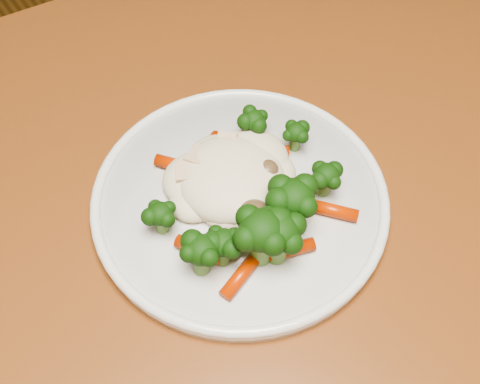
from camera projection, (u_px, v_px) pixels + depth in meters
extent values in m
plane|color=brown|center=(162.00, 317.00, 1.29)|extent=(3.00, 3.00, 0.00)
cube|color=brown|center=(361.00, 205.00, 0.58)|extent=(1.33, 0.94, 0.04)
cube|color=brown|center=(452.00, 68.00, 1.23)|extent=(0.06, 0.06, 0.71)
cylinder|color=white|center=(240.00, 201.00, 0.55)|extent=(0.27, 0.27, 0.01)
ellipsoid|color=beige|center=(231.00, 171.00, 0.53)|extent=(0.12, 0.10, 0.04)
ellipsoid|color=black|center=(203.00, 257.00, 0.49)|extent=(0.04, 0.04, 0.04)
ellipsoid|color=black|center=(278.00, 241.00, 0.49)|extent=(0.05, 0.05, 0.05)
ellipsoid|color=black|center=(293.00, 207.00, 0.51)|extent=(0.06, 0.06, 0.05)
ellipsoid|color=black|center=(326.00, 181.00, 0.53)|extent=(0.04, 0.04, 0.03)
ellipsoid|color=black|center=(296.00, 138.00, 0.57)|extent=(0.03, 0.03, 0.03)
ellipsoid|color=black|center=(254.00, 126.00, 0.57)|extent=(0.03, 0.03, 0.03)
ellipsoid|color=black|center=(161.00, 220.00, 0.51)|extent=(0.04, 0.04, 0.03)
ellipsoid|color=black|center=(223.00, 249.00, 0.49)|extent=(0.04, 0.04, 0.04)
ellipsoid|color=black|center=(261.00, 240.00, 0.49)|extent=(0.06, 0.06, 0.05)
cylinder|color=#CA3604|center=(178.00, 166.00, 0.56)|extent=(0.04, 0.04, 0.01)
cylinder|color=#CA3604|center=(206.00, 149.00, 0.57)|extent=(0.04, 0.03, 0.01)
cylinder|color=#CA3604|center=(268.00, 151.00, 0.57)|extent=(0.04, 0.03, 0.01)
cylinder|color=#CA3604|center=(199.00, 249.00, 0.51)|extent=(0.03, 0.04, 0.01)
cylinder|color=#CA3604|center=(243.00, 273.00, 0.49)|extent=(0.05, 0.03, 0.01)
cylinder|color=#CA3604|center=(291.00, 249.00, 0.51)|extent=(0.04, 0.02, 0.01)
cylinder|color=#CA3604|center=(332.00, 210.00, 0.53)|extent=(0.04, 0.04, 0.01)
cylinder|color=#CA3604|center=(256.00, 158.00, 0.55)|extent=(0.02, 0.05, 0.01)
ellipsoid|color=brown|center=(233.00, 171.00, 0.54)|extent=(0.02, 0.02, 0.02)
ellipsoid|color=brown|center=(267.00, 170.00, 0.54)|extent=(0.02, 0.02, 0.01)
ellipsoid|color=brown|center=(218.00, 190.00, 0.53)|extent=(0.02, 0.02, 0.01)
ellipsoid|color=brown|center=(254.00, 214.00, 0.51)|extent=(0.03, 0.03, 0.02)
ellipsoid|color=brown|center=(254.00, 173.00, 0.54)|extent=(0.02, 0.02, 0.02)
cube|color=beige|center=(198.00, 159.00, 0.55)|extent=(0.03, 0.03, 0.01)
cube|color=beige|center=(228.00, 141.00, 0.56)|extent=(0.02, 0.02, 0.01)
cube|color=beige|center=(185.00, 174.00, 0.54)|extent=(0.02, 0.03, 0.01)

